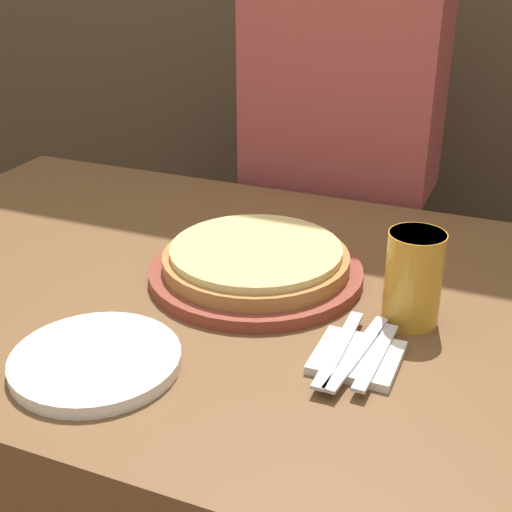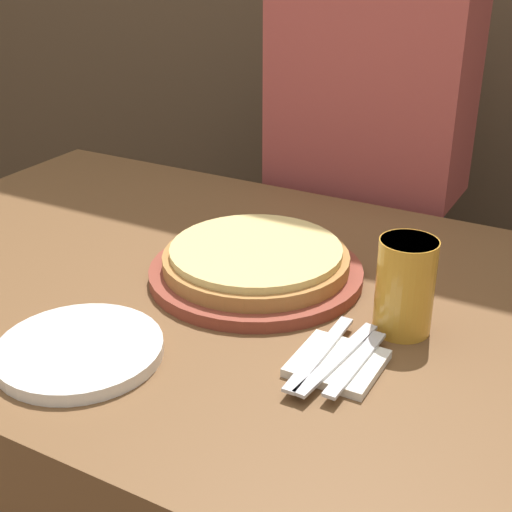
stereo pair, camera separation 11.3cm
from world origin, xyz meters
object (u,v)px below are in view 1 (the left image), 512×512
dinner_plate (96,361)px  dinner_knife (357,352)px  fork (339,348)px  spoon (376,356)px  beer_glass (414,275)px  diner_person (337,205)px  pizza_on_board (256,264)px

dinner_plate → dinner_knife: (0.31, 0.14, 0.01)m
fork → spoon: same height
beer_glass → fork: size_ratio=0.71×
dinner_plate → diner_person: bearing=85.2°
dinner_plate → spoon: (0.34, 0.14, 0.01)m
beer_glass → dinner_plate: 0.45m
beer_glass → dinner_knife: (-0.04, -0.13, -0.06)m
dinner_plate → fork: 0.32m
fork → spoon: bearing=0.0°
beer_glass → dinner_plate: (-0.35, -0.27, -0.07)m
beer_glass → dinner_knife: bearing=-107.9°
dinner_knife → diner_person: size_ratio=0.15×
beer_glass → diner_person: 0.67m
fork → beer_glass: bearing=62.7°
spoon → beer_glass: bearing=82.6°
beer_glass → spoon: beer_glass is taller
pizza_on_board → dinner_knife: (0.21, -0.17, -0.01)m
beer_glass → pizza_on_board: bearing=171.2°
pizza_on_board → dinner_plate: size_ratio=1.55×
pizza_on_board → diner_person: size_ratio=0.26×
dinner_plate → diner_person: size_ratio=0.17×
dinner_knife → spoon: (0.03, 0.00, 0.00)m
beer_glass → spoon: size_ratio=0.84×
dinner_knife → diner_person: (-0.24, 0.72, -0.09)m
pizza_on_board → fork: (0.19, -0.17, -0.01)m
pizza_on_board → beer_glass: bearing=-8.8°
diner_person → dinner_knife: bearing=-71.6°
fork → dinner_knife: bearing=0.0°
spoon → pizza_on_board: bearing=144.7°
dinner_plate → fork: bearing=26.4°
beer_glass → fork: beer_glass is taller
spoon → diner_person: diner_person is taller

